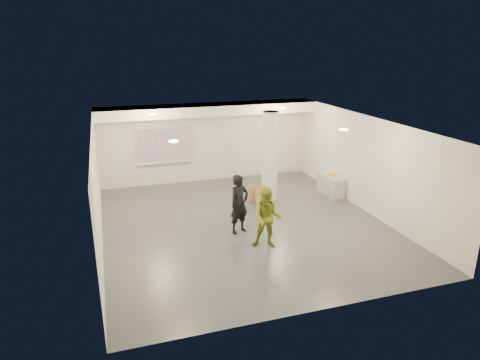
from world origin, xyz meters
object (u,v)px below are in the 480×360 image
object	(u,v)px
projection_screen	(165,145)
credenza	(331,185)
man	(267,218)
woman	(239,204)
column	(270,156)

from	to	relation	value
projection_screen	credenza	world-z (taller)	projection_screen
projection_screen	man	distance (m)	6.28
credenza	woman	size ratio (longest dim) A/B	0.69
column	projection_screen	distance (m)	4.08
credenza	woman	xyz separation A→B (m)	(-4.02, -1.98, 0.50)
projection_screen	credenza	xyz separation A→B (m)	(5.32, -2.93, -1.19)
column	man	distance (m)	3.68
man	credenza	bearing A→B (deg)	65.99
column	credenza	world-z (taller)	column
projection_screen	credenza	size ratio (longest dim) A/B	1.80
man	woman	bearing A→B (deg)	136.63
man	projection_screen	bearing A→B (deg)	131.62
projection_screen	credenza	distance (m)	6.19
projection_screen	credenza	bearing A→B (deg)	-28.85
column	woman	size ratio (longest dim) A/B	1.78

